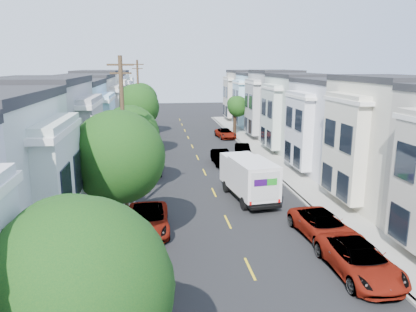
# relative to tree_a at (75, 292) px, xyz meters

# --- Properties ---
(ground) EXTENTS (160.00, 160.00, 0.00)m
(ground) POSITION_rel_tree_a_xyz_m (6.30, 14.51, -4.42)
(ground) COLOR black
(ground) RESTS_ON ground
(road_slab) EXTENTS (12.00, 70.00, 0.02)m
(road_slab) POSITION_rel_tree_a_xyz_m (6.30, 29.51, -4.41)
(road_slab) COLOR black
(road_slab) RESTS_ON ground
(curb_left) EXTENTS (0.30, 70.00, 0.15)m
(curb_left) POSITION_rel_tree_a_xyz_m (0.25, 29.51, -4.34)
(curb_left) COLOR gray
(curb_left) RESTS_ON ground
(curb_right) EXTENTS (0.30, 70.00, 0.15)m
(curb_right) POSITION_rel_tree_a_xyz_m (12.35, 29.51, -4.34)
(curb_right) COLOR gray
(curb_right) RESTS_ON ground
(sidewalk_left) EXTENTS (2.60, 70.00, 0.15)m
(sidewalk_left) POSITION_rel_tree_a_xyz_m (-1.05, 29.51, -4.34)
(sidewalk_left) COLOR gray
(sidewalk_left) RESTS_ON ground
(sidewalk_right) EXTENTS (2.60, 70.00, 0.15)m
(sidewalk_right) POSITION_rel_tree_a_xyz_m (13.65, 29.51, -4.34)
(sidewalk_right) COLOR gray
(sidewalk_right) RESTS_ON ground
(centerline) EXTENTS (0.12, 70.00, 0.01)m
(centerline) POSITION_rel_tree_a_xyz_m (6.30, 29.51, -4.42)
(centerline) COLOR gold
(centerline) RESTS_ON ground
(townhouse_row_left) EXTENTS (5.00, 70.00, 8.50)m
(townhouse_row_left) POSITION_rel_tree_a_xyz_m (-4.85, 29.51, -4.42)
(townhouse_row_left) COLOR silver
(townhouse_row_left) RESTS_ON ground
(townhouse_row_right) EXTENTS (5.00, 70.00, 8.50)m
(townhouse_row_right) POSITION_rel_tree_a_xyz_m (17.45, 29.51, -4.42)
(townhouse_row_right) COLOR silver
(townhouse_row_right) RESTS_ON ground
(tree_a) EXTENTS (4.51, 4.51, 6.69)m
(tree_a) POSITION_rel_tree_a_xyz_m (0.00, 0.00, 0.00)
(tree_a) COLOR black
(tree_a) RESTS_ON ground
(tree_b) EXTENTS (4.70, 4.70, 7.49)m
(tree_b) POSITION_rel_tree_a_xyz_m (-0.00, 11.11, 0.70)
(tree_b) COLOR black
(tree_b) RESTS_ON ground
(tree_c) EXTENTS (4.37, 4.37, 6.70)m
(tree_c) POSITION_rel_tree_a_xyz_m (-0.00, 21.32, 0.08)
(tree_c) COLOR black
(tree_c) RESTS_ON ground
(tree_d) EXTENTS (4.70, 4.70, 7.68)m
(tree_d) POSITION_rel_tree_a_xyz_m (-0.00, 33.52, 0.89)
(tree_d) COLOR black
(tree_d) RESTS_ON ground
(tree_e) EXTENTS (4.61, 4.61, 7.18)m
(tree_e) POSITION_rel_tree_a_xyz_m (-0.00, 47.29, 0.44)
(tree_e) COLOR black
(tree_e) RESTS_ON ground
(tree_far_r) EXTENTS (2.89, 2.89, 5.41)m
(tree_far_r) POSITION_rel_tree_a_xyz_m (13.19, 45.84, -0.51)
(tree_far_r) COLOR black
(tree_far_r) RESTS_ON ground
(utility_pole_near) EXTENTS (1.60, 0.26, 10.00)m
(utility_pole_near) POSITION_rel_tree_a_xyz_m (0.00, 16.51, 0.73)
(utility_pole_near) COLOR #42301E
(utility_pole_near) RESTS_ON ground
(utility_pole_far) EXTENTS (1.60, 0.26, 10.00)m
(utility_pole_far) POSITION_rel_tree_a_xyz_m (0.00, 42.51, 0.73)
(utility_pole_far) COLOR #42301E
(utility_pole_far) RESTS_ON ground
(fedex_truck) EXTENTS (2.45, 6.35, 3.05)m
(fedex_truck) POSITION_rel_tree_a_xyz_m (8.57, 18.71, -2.72)
(fedex_truck) COLOR silver
(fedex_truck) RESTS_ON ground
(lead_sedan) EXTENTS (1.63, 4.28, 1.41)m
(lead_sedan) POSITION_rel_tree_a_xyz_m (8.31, 29.28, -3.71)
(lead_sedan) COLOR black
(lead_sedan) RESTS_ON ground
(parked_left_b) EXTENTS (1.89, 4.45, 1.42)m
(parked_left_b) POSITION_rel_tree_a_xyz_m (1.40, 6.08, -3.71)
(parked_left_b) COLOR black
(parked_left_b) RESTS_ON ground
(parked_left_c) EXTENTS (2.46, 5.24, 1.45)m
(parked_left_c) POSITION_rel_tree_a_xyz_m (1.40, 13.67, -3.69)
(parked_left_c) COLOR #B3BAC7
(parked_left_c) RESTS_ON ground
(parked_left_d) EXTENTS (2.30, 4.71, 1.29)m
(parked_left_d) POSITION_rel_tree_a_xyz_m (1.40, 26.65, -3.77)
(parked_left_d) COLOR black
(parked_left_d) RESTS_ON ground
(parked_right_a) EXTENTS (2.54, 5.41, 1.50)m
(parked_right_a) POSITION_rel_tree_a_xyz_m (11.20, 7.27, -3.67)
(parked_right_a) COLOR #444A4C
(parked_right_a) RESTS_ON ground
(parked_right_b) EXTENTS (2.81, 5.34, 1.43)m
(parked_right_b) POSITION_rel_tree_a_xyz_m (11.20, 11.47, -3.70)
(parked_right_b) COLOR silver
(parked_right_b) RESTS_ON ground
(parked_right_c) EXTENTS (1.67, 3.96, 1.29)m
(parked_right_c) POSITION_rel_tree_a_xyz_m (11.20, 32.62, -3.77)
(parked_right_c) COLOR black
(parked_right_c) RESTS_ON ground
(parked_right_d) EXTENTS (2.53, 4.70, 1.26)m
(parked_right_d) POSITION_rel_tree_a_xyz_m (11.20, 43.50, -3.79)
(parked_right_d) COLOR black
(parked_right_d) RESTS_ON ground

